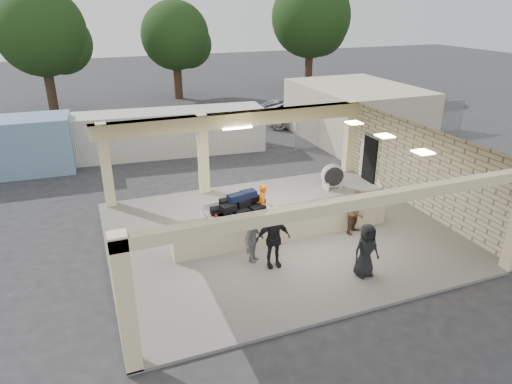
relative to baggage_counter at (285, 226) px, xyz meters
name	(u,v)px	position (x,y,z in m)	size (l,w,h in m)	color
ground	(279,235)	(0.00, 0.50, -0.59)	(120.00, 120.00, 0.00)	#28282B
pavilion	(278,193)	(0.21, 1.16, 0.76)	(12.01, 10.00, 3.55)	slate
baggage_counter	(285,226)	(0.00, 0.00, 0.00)	(8.20, 0.58, 0.98)	beige
luggage_cart	(240,210)	(-1.22, 1.35, 0.26)	(2.53, 1.75, 1.38)	silver
drum_fan	(333,176)	(3.93, 3.52, 0.10)	(1.03, 0.55, 1.10)	silver
baggage_handler	(262,205)	(-0.35, 1.30, 0.33)	(0.59, 0.33, 1.63)	#DD5F0B
passenger_a	(357,212)	(2.60, -0.50, 0.31)	(0.78, 0.34, 1.60)	brown
passenger_b	(273,239)	(-1.10, -1.49, 0.47)	(1.12, 0.41, 1.91)	black
passenger_c	(254,237)	(-1.54, -1.01, 0.38)	(1.12, 0.39, 1.73)	#49494E
passenger_d	(366,250)	(1.31, -2.98, 0.37)	(0.84, 0.34, 1.71)	black
car_white_a	(307,114)	(8.09, 14.17, 0.20)	(2.61, 5.50, 1.57)	silver
car_white_b	(345,115)	(10.49, 13.22, 0.17)	(1.78, 4.78, 1.51)	silver
car_dark	(286,111)	(7.40, 16.09, 0.10)	(1.45, 4.11, 1.37)	black
container_white	(163,133)	(-2.10, 11.52, 0.61)	(11.08, 2.22, 2.40)	silver
fence	(385,122)	(11.00, 9.50, 0.47)	(12.06, 0.06, 2.03)	gray
tree_left	(46,35)	(-7.68, 24.66, 5.00)	(6.60, 6.30, 9.00)	#382619
tree_mid	(179,38)	(2.32, 26.66, 4.38)	(6.00, 5.60, 8.00)	#382619
tree_right	(313,20)	(14.32, 25.66, 5.63)	(7.20, 7.00, 10.00)	#382619
adjacent_building	(356,112)	(9.50, 10.50, 1.01)	(6.00, 8.00, 3.20)	beige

